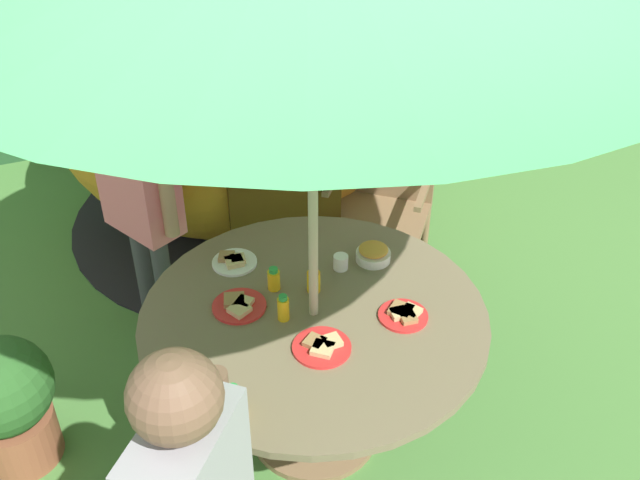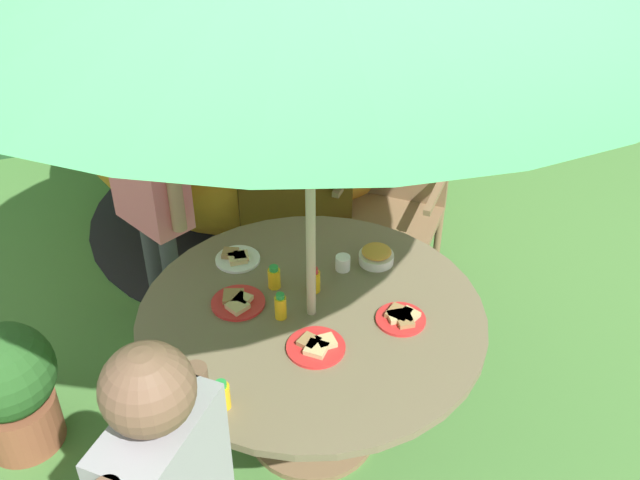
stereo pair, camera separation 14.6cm
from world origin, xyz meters
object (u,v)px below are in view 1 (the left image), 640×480
(plate_front_edge, at_px, (239,305))
(plate_center_back, at_px, (234,261))
(wooden_chair, at_px, (383,193))
(plate_near_left, at_px, (404,314))
(juice_bottle_far_right, at_px, (283,308))
(juice_bottle_center_front, at_px, (274,279))
(garden_table, at_px, (314,338))
(juice_bottle_far_left, at_px, (233,400))
(potted_plant, at_px, (6,400))
(plate_mid_right, at_px, (322,346))
(snack_bowl, at_px, (373,253))
(juice_bottle_near_right, at_px, (314,281))
(cup_near, at_px, (341,262))
(child_in_pink_shirt, at_px, (138,178))
(dome_tent, at_px, (237,87))

(plate_front_edge, relative_size, plate_center_back, 1.12)
(wooden_chair, bearing_deg, plate_center_back, -112.10)
(plate_near_left, distance_m, plate_center_back, 0.77)
(juice_bottle_far_right, bearing_deg, juice_bottle_center_front, 81.71)
(juice_bottle_center_front, bearing_deg, wooden_chair, 40.79)
(garden_table, xyz_separation_m, juice_bottle_far_left, (-0.43, -0.36, 0.19))
(garden_table, distance_m, potted_plant, 1.28)
(garden_table, xyz_separation_m, plate_mid_right, (-0.05, -0.20, 0.15))
(snack_bowl, xyz_separation_m, juice_bottle_center_front, (-0.46, -0.02, 0.01))
(potted_plant, bearing_deg, plate_center_back, 3.74)
(wooden_chair, distance_m, plate_front_edge, 1.34)
(plate_front_edge, bearing_deg, juice_bottle_near_right, -2.52)
(garden_table, bearing_deg, snack_bowl, 31.36)
(plate_front_edge, xyz_separation_m, juice_bottle_near_right, (0.31, -0.01, 0.04))
(snack_bowl, bearing_deg, plate_front_edge, -172.62)
(juice_bottle_far_right, bearing_deg, snack_bowl, 23.43)
(plate_near_left, xyz_separation_m, cup_near, (-0.10, 0.38, 0.02))
(child_in_pink_shirt, height_order, juice_bottle_near_right, child_in_pink_shirt)
(snack_bowl, bearing_deg, garden_table, -148.64)
(snack_bowl, bearing_deg, juice_bottle_far_right, -156.57)
(potted_plant, height_order, snack_bowl, snack_bowl)
(juice_bottle_near_right, relative_size, juice_bottle_far_right, 0.96)
(plate_mid_right, bearing_deg, garden_table, 76.85)
(dome_tent, xyz_separation_m, plate_mid_right, (-0.30, -1.98, -0.17))
(juice_bottle_far_left, xyz_separation_m, cup_near, (0.65, 0.58, -0.02))
(garden_table, bearing_deg, plate_mid_right, -103.15)
(cup_near, bearing_deg, plate_center_back, 153.40)
(garden_table, distance_m, juice_bottle_near_right, 0.23)
(potted_plant, bearing_deg, juice_bottle_far_left, -42.94)
(juice_bottle_near_right, bearing_deg, juice_bottle_far_left, -134.79)
(wooden_chair, bearing_deg, plate_front_edge, -102.66)
(dome_tent, bearing_deg, wooden_chair, -55.65)
(child_in_pink_shirt, bearing_deg, wooden_chair, 63.94)
(cup_near, bearing_deg, juice_bottle_far_left, -137.98)
(garden_table, bearing_deg, wooden_chair, 50.66)
(wooden_chair, height_order, child_in_pink_shirt, child_in_pink_shirt)
(garden_table, height_order, plate_center_back, plate_center_back)
(garden_table, bearing_deg, plate_front_edge, 151.63)
(wooden_chair, height_order, plate_mid_right, wooden_chair)
(juice_bottle_center_front, bearing_deg, plate_front_edge, -160.49)
(plate_mid_right, relative_size, cup_near, 3.40)
(potted_plant, xyz_separation_m, plate_mid_right, (1.16, -0.56, 0.37))
(juice_bottle_near_right, bearing_deg, potted_plant, 169.56)
(wooden_chair, height_order, snack_bowl, wooden_chair)
(plate_front_edge, bearing_deg, child_in_pink_shirt, 105.34)
(plate_near_left, bearing_deg, juice_bottle_far_right, 158.94)
(child_in_pink_shirt, relative_size, snack_bowl, 9.43)
(plate_mid_right, relative_size, juice_bottle_near_right, 2.00)
(potted_plant, distance_m, plate_mid_right, 1.34)
(child_in_pink_shirt, relative_size, plate_center_back, 7.35)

